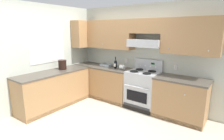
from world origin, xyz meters
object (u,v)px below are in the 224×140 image
Objects in this scene: wine_bottle at (116,64)px; bucket at (62,65)px; paper_towel_roll at (122,67)px; stove at (142,89)px; bowl at (107,65)px.

wine_bottle is 1.28× the size of bucket.
stove is at bearing 0.35° from paper_towel_roll.
bucket is 1.56m from paper_towel_roll.
stove is 3.84× the size of wine_bottle.
bucket is at bearing -137.56° from wine_bottle.
wine_bottle reaches higher than bowl.
stove reaches higher than bucket.
bucket reaches higher than paper_towel_roll.
bucket is 1.73× the size of paper_towel_roll.
bucket is (-1.03, -0.94, 0.00)m from wine_bottle.
wine_bottle is 0.22m from paper_towel_roll.
paper_towel_roll is (0.60, -0.11, 0.04)m from bowl.
wine_bottle is at bearing -179.13° from stove.
bowl is at bearing 169.62° from paper_towel_roll.
bowl is (-1.21, 0.11, 0.45)m from stove.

